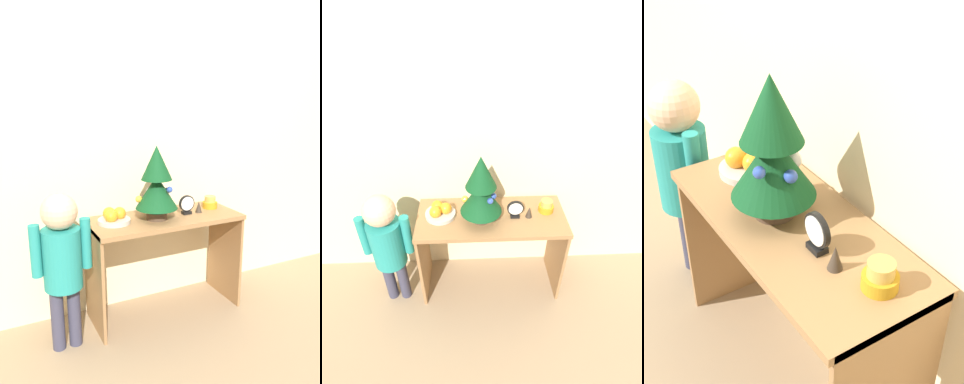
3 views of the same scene
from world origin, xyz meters
TOP-DOWN VIEW (x-y plane):
  - ground_plane at (0.00, 0.00)m, footprint 12.00×12.00m
  - back_wall at (0.00, 0.48)m, footprint 7.00×0.05m
  - console_table at (0.00, 0.22)m, footprint 1.02×0.44m
  - mini_tree at (-0.07, 0.19)m, footprint 0.28×0.28m
  - fruit_bowl at (-0.35, 0.24)m, footprint 0.21×0.21m
  - singing_bowl at (0.39, 0.26)m, footprint 0.11×0.11m
  - desk_clock at (0.16, 0.20)m, footprint 0.11×0.04m
  - figurine at (0.26, 0.20)m, footprint 0.05×0.05m
  - child_figure at (-0.71, 0.11)m, footprint 0.35×0.22m

SIDE VIEW (x-z plane):
  - ground_plane at x=0.00m, z-range 0.00..0.00m
  - console_table at x=0.00m, z-range 0.18..0.88m
  - child_figure at x=-0.71m, z-range 0.12..1.08m
  - singing_bowl at x=0.39m, z-range 0.69..0.78m
  - fruit_bowl at x=-0.35m, z-range 0.69..0.78m
  - figurine at x=0.26m, z-range 0.70..0.78m
  - desk_clock at x=0.16m, z-range 0.70..0.83m
  - mini_tree at x=-0.07m, z-range 0.70..1.18m
  - back_wall at x=0.00m, z-range 0.00..2.50m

